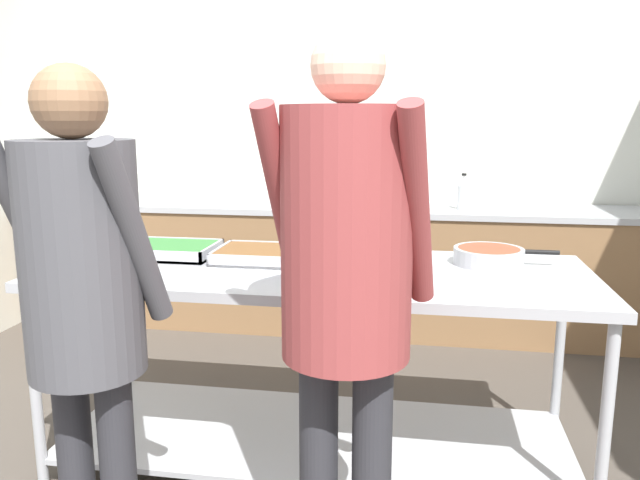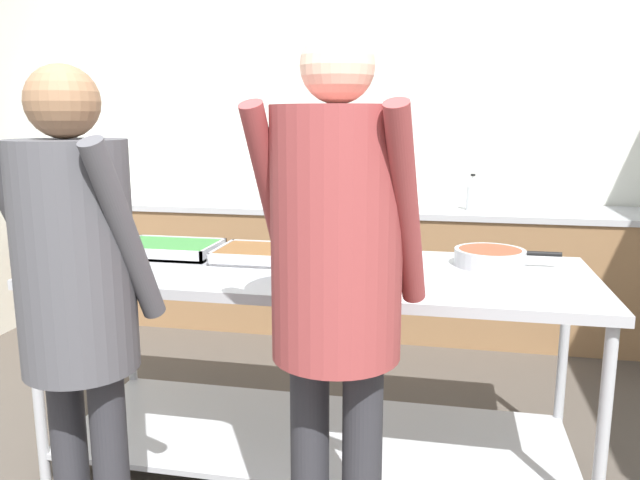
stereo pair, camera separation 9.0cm
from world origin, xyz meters
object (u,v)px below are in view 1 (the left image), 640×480
(broccoli_bowl, at_px, (337,254))
(serving_tray_vegetables, at_px, (260,255))
(plate_stack, at_px, (396,281))
(guest_serving_right, at_px, (346,266))
(serving_tray_roast, at_px, (167,250))
(guest_serving_left, at_px, (83,284))
(water_bottle, at_px, (463,193))
(sauce_pan, at_px, (489,255))

(broccoli_bowl, bearing_deg, serving_tray_vegetables, 179.64)
(serving_tray_vegetables, distance_m, plate_stack, 0.72)
(serving_tray_vegetables, xyz_separation_m, guest_serving_right, (0.49, -0.83, 0.17))
(serving_tray_roast, xyz_separation_m, serving_tray_vegetables, (0.45, -0.02, -0.00))
(serving_tray_roast, distance_m, broccoli_bowl, 0.79)
(serving_tray_vegetables, distance_m, guest_serving_left, 1.00)
(serving_tray_roast, xyz_separation_m, water_bottle, (1.41, 1.64, 0.09))
(broccoli_bowl, xyz_separation_m, sauce_pan, (0.64, 0.09, -0.00))
(serving_tray_vegetables, xyz_separation_m, sauce_pan, (0.98, 0.09, 0.01))
(plate_stack, bearing_deg, guest_serving_left, -146.64)
(serving_tray_roast, bearing_deg, serving_tray_vegetables, -3.15)
(guest_serving_right, bearing_deg, serving_tray_vegetables, 120.44)
(guest_serving_left, bearing_deg, broccoli_bowl, 57.05)
(sauce_pan, distance_m, water_bottle, 1.58)
(serving_tray_vegetables, height_order, plate_stack, plate_stack)
(guest_serving_right, distance_m, water_bottle, 2.54)
(sauce_pan, bearing_deg, water_bottle, 90.89)
(serving_tray_roast, bearing_deg, plate_stack, -20.61)
(plate_stack, relative_size, water_bottle, 0.97)
(serving_tray_roast, relative_size, guest_serving_right, 0.25)
(plate_stack, distance_m, water_bottle, 2.07)
(plate_stack, bearing_deg, guest_serving_right, -105.50)
(guest_serving_left, xyz_separation_m, guest_serving_right, (0.76, 0.13, 0.05))
(serving_tray_roast, relative_size, broccoli_bowl, 1.90)
(guest_serving_left, bearing_deg, serving_tray_vegetables, 73.76)
(broccoli_bowl, relative_size, plate_stack, 0.98)
(water_bottle, bearing_deg, serving_tray_roast, -130.61)
(plate_stack, relative_size, guest_serving_left, 0.14)
(serving_tray_vegetables, relative_size, broccoli_bowl, 1.61)
(serving_tray_roast, distance_m, guest_serving_right, 1.27)
(serving_tray_roast, height_order, broccoli_bowl, broccoli_bowl)
(sauce_pan, bearing_deg, broccoli_bowl, -171.85)
(sauce_pan, height_order, guest_serving_right, guest_serving_right)
(broccoli_bowl, distance_m, guest_serving_right, 0.85)
(broccoli_bowl, height_order, water_bottle, water_bottle)
(serving_tray_roast, height_order, sauce_pan, sauce_pan)
(guest_serving_right, height_order, water_bottle, guest_serving_right)
(broccoli_bowl, relative_size, sauce_pan, 0.54)
(serving_tray_roast, xyz_separation_m, broccoli_bowl, (0.79, -0.03, 0.02))
(sauce_pan, height_order, guest_serving_left, guest_serving_left)
(broccoli_bowl, xyz_separation_m, guest_serving_right, (0.14, -0.82, 0.15))
(plate_stack, relative_size, guest_serving_right, 0.14)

